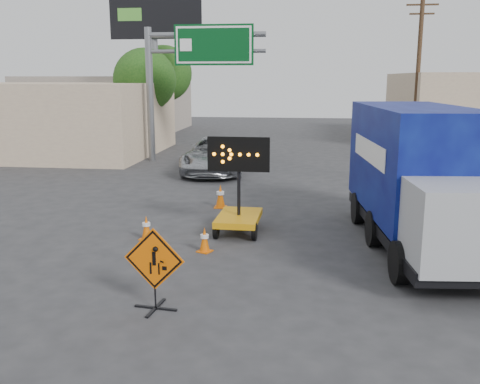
% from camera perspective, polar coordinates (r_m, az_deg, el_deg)
% --- Properties ---
extents(ground, '(100.00, 100.00, 0.00)m').
position_cam_1_polar(ground, '(10.37, -3.03, -12.37)').
color(ground, '#2D2D30').
rests_on(ground, ground).
extents(curb_right, '(0.40, 60.00, 0.12)m').
position_cam_1_polar(curb_right, '(25.25, 19.77, 1.72)').
color(curb_right, gray).
rests_on(curb_right, ground).
extents(storefront_left_near, '(14.00, 10.00, 4.00)m').
position_cam_1_polar(storefront_left_near, '(33.33, -21.01, 7.35)').
color(storefront_left_near, beige).
rests_on(storefront_left_near, ground).
extents(storefront_left_far, '(12.00, 10.00, 4.40)m').
position_cam_1_polar(storefront_left_far, '(46.46, -13.93, 9.16)').
color(storefront_left_far, '#A29687').
rests_on(storefront_left_far, ground).
extents(building_right_far, '(10.00, 14.00, 4.60)m').
position_cam_1_polar(building_right_far, '(40.91, 23.61, 8.30)').
color(building_right_far, beige).
rests_on(building_right_far, ground).
extents(highway_gantry, '(6.18, 0.38, 6.90)m').
position_cam_1_polar(highway_gantry, '(27.94, -5.54, 13.63)').
color(highway_gantry, slate).
rests_on(highway_gantry, ground).
extents(billboard, '(6.10, 0.54, 9.85)m').
position_cam_1_polar(billboard, '(36.70, -8.99, 16.73)').
color(billboard, slate).
rests_on(billboard, ground).
extents(utility_pole_far, '(1.80, 0.26, 9.00)m').
position_cam_1_polar(utility_pole_far, '(33.87, 18.46, 12.15)').
color(utility_pole_far, '#4A3320').
rests_on(utility_pole_far, ground).
extents(tree_left_near, '(3.71, 3.71, 6.03)m').
position_cam_1_polar(tree_left_near, '(32.77, -10.12, 11.68)').
color(tree_left_near, '#4A3320').
rests_on(tree_left_near, ground).
extents(tree_left_far, '(4.10, 4.10, 6.66)m').
position_cam_1_polar(tree_left_far, '(40.73, -8.10, 12.40)').
color(tree_left_far, '#4A3320').
rests_on(tree_left_far, ground).
extents(construction_sign, '(1.20, 0.85, 1.59)m').
position_cam_1_polar(construction_sign, '(10.18, -9.13, -7.88)').
color(construction_sign, black).
rests_on(construction_sign, ground).
extents(arrow_board, '(1.72, 1.93, 2.72)m').
position_cam_1_polar(arrow_board, '(15.02, -0.13, -2.08)').
color(arrow_board, orange).
rests_on(arrow_board, ground).
extents(pickup_truck, '(2.85, 5.85, 1.60)m').
position_cam_1_polar(pickup_truck, '(24.73, -2.55, 3.96)').
color(pickup_truck, '#A7AAAE').
rests_on(pickup_truck, ground).
extents(box_truck, '(2.95, 7.71, 3.58)m').
position_cam_1_polar(box_truck, '(14.28, 18.57, 0.68)').
color(box_truck, black).
rests_on(box_truck, ground).
extents(cone_a, '(0.43, 0.43, 0.64)m').
position_cam_1_polar(cone_a, '(13.48, -3.80, -5.08)').
color(cone_a, '#E05C04').
rests_on(cone_a, ground).
extents(cone_b, '(0.41, 0.41, 0.67)m').
position_cam_1_polar(cone_b, '(14.68, -9.95, -3.74)').
color(cone_b, '#E05C04').
rests_on(cone_b, ground).
extents(cone_c, '(0.41, 0.41, 0.79)m').
position_cam_1_polar(cone_c, '(17.98, -2.11, -0.43)').
color(cone_c, '#E05C04').
rests_on(cone_c, ground).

